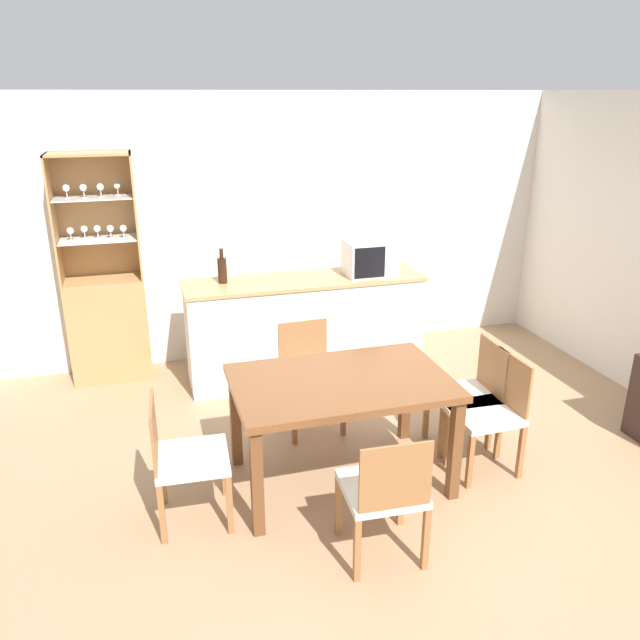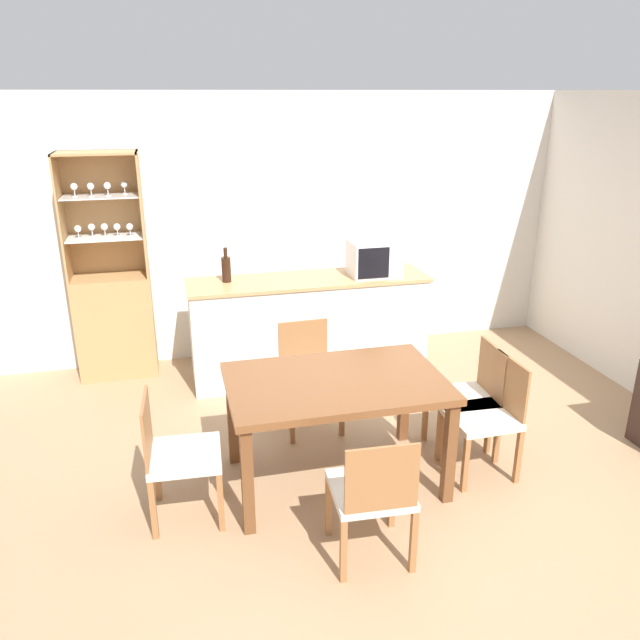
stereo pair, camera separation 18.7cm
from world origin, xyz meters
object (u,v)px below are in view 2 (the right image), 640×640
object	(u,v)px
dining_chair_head_near	(372,493)
dining_chair_head_far	(309,375)
wine_bottle	(226,269)
display_cabinet	(114,310)
dining_chair_side_left_near	(178,455)
dining_chair_side_right_far	(468,398)
dining_table	(336,392)
dining_chair_side_right_near	(486,415)
microwave	(374,258)

from	to	relation	value
dining_chair_head_near	dining_chair_head_far	size ratio (longest dim) A/B	1.00
dining_chair_head_near	wine_bottle	distance (m)	2.71
display_cabinet	dining_chair_side_left_near	distance (m)	2.40
dining_chair_side_left_near	dining_chair_head_far	size ratio (longest dim) A/B	1.00
dining_chair_side_left_near	dining_chair_head_far	world-z (taller)	same
display_cabinet	dining_chair_head_far	size ratio (longest dim) A/B	2.47
dining_chair_side_right_far	wine_bottle	distance (m)	2.36
dining_table	dining_chair_side_right_far	xyz separation A→B (m)	(1.04, 0.14, -0.24)
display_cabinet	dining_chair_side_right_near	world-z (taller)	display_cabinet
wine_bottle	display_cabinet	bearing A→B (deg)	157.77
dining_table	microwave	bearing A→B (deg)	64.04
display_cabinet	dining_chair_head_far	world-z (taller)	display_cabinet
wine_bottle	dining_chair_side_left_near	bearing A→B (deg)	-105.35
display_cabinet	dining_table	size ratio (longest dim) A/B	1.45
dining_chair_head_near	dining_chair_side_left_near	distance (m)	1.23
dining_chair_side_right_far	microwave	size ratio (longest dim) A/B	1.85
dining_table	dining_chair_side_right_near	bearing A→B (deg)	-7.50
dining_table	dining_chair_head_far	bearing A→B (deg)	90.13
dining_chair_side_left_near	dining_chair_side_right_near	bearing A→B (deg)	93.21
dining_chair_side_left_near	microwave	world-z (taller)	microwave
dining_chair_side_right_near	dining_chair_side_right_far	bearing A→B (deg)	-1.20
dining_table	dining_chair_side_right_near	world-z (taller)	dining_chair_side_right_near
dining_chair_head_far	microwave	world-z (taller)	microwave
display_cabinet	wine_bottle	world-z (taller)	display_cabinet
dining_chair_side_right_near	dining_chair_side_left_near	bearing A→B (deg)	88.75
dining_chair_side_left_near	dining_chair_head_near	bearing A→B (deg)	61.00
dining_chair_head_far	wine_bottle	distance (m)	1.29
dining_chair_side_right_far	dining_chair_head_far	bearing A→B (deg)	60.47
microwave	dining_chair_side_right_far	bearing A→B (deg)	-81.86
dining_chair_side_right_far	dining_chair_side_right_near	world-z (taller)	same
microwave	dining_chair_side_left_near	bearing A→B (deg)	-135.65
dining_chair_head_far	dining_chair_side_right_far	bearing A→B (deg)	145.48
display_cabinet	dining_chair_side_right_far	world-z (taller)	display_cabinet
dining_chair_head_near	microwave	world-z (taller)	microwave
dining_chair_side_left_near	dining_chair_side_right_near	world-z (taller)	same
dining_chair_side_right_far	dining_chair_head_far	xyz separation A→B (m)	(-1.04, 0.66, 0.00)
dining_chair_head_near	dining_chair_side_right_near	bearing A→B (deg)	35.10
dining_chair_head_near	display_cabinet	bearing A→B (deg)	120.04
dining_table	dining_chair_side_right_near	distance (m)	1.08
dining_chair_side_left_near	wine_bottle	distance (m)	2.10
dining_chair_side_right_near	dining_chair_head_far	distance (m)	1.40
dining_chair_head_near	dining_chair_side_right_near	world-z (taller)	same
dining_chair_side_right_near	dining_chair_head_far	size ratio (longest dim) A/B	1.00
dining_chair_side_left_near	dining_chair_side_right_near	size ratio (longest dim) A/B	1.00
display_cabinet	microwave	world-z (taller)	display_cabinet
dining_chair_side_right_near	microwave	xyz separation A→B (m)	(-0.22, 1.82, 0.67)
display_cabinet	dining_chair_side_left_near	xyz separation A→B (m)	(0.49, -2.34, -0.19)
display_cabinet	dining_table	bearing A→B (deg)	-55.24
dining_table	dining_chair_side_left_near	world-z (taller)	dining_chair_side_left_near
dining_chair_side_right_near	dining_table	bearing A→B (deg)	81.29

